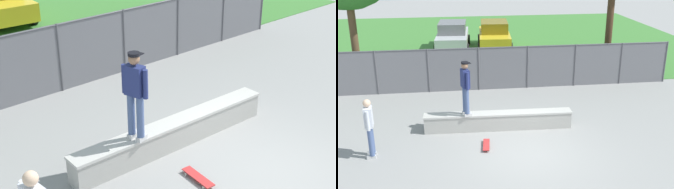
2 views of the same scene
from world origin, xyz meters
TOP-DOWN VIEW (x-y plane):
  - ground_plane at (0.00, 0.00)m, footprint 80.00×80.00m
  - grass_strip at (0.00, 16.43)m, footprint 26.97×20.00m
  - concrete_ledge at (-0.72, 1.95)m, footprint 5.03×0.65m
  - skateboarder at (-1.80, 1.88)m, footprint 0.37×0.58m
  - skateboard at (-1.26, 0.66)m, footprint 0.28×0.82m
  - chainlink_fence at (0.00, 6.13)m, footprint 15.04×0.07m
  - car_silver at (-2.09, 13.88)m, footprint 2.24×4.32m
  - car_yellow at (0.45, 13.79)m, footprint 2.24×4.32m
  - bystander at (-4.65, 0.50)m, footprint 0.30×0.60m

SIDE VIEW (x-z plane):
  - ground_plane at x=0.00m, z-range 0.00..0.00m
  - grass_strip at x=0.00m, z-range 0.00..0.02m
  - skateboard at x=-1.26m, z-range 0.03..0.12m
  - concrete_ledge at x=-0.72m, z-range 0.00..0.61m
  - car_silver at x=-2.09m, z-range 0.01..1.67m
  - car_yellow at x=0.45m, z-range 0.01..1.67m
  - bystander at x=-4.65m, z-range 0.10..1.92m
  - chainlink_fence at x=0.00m, z-range 0.08..1.97m
  - skateboarder at x=-1.80m, z-range 0.72..2.56m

